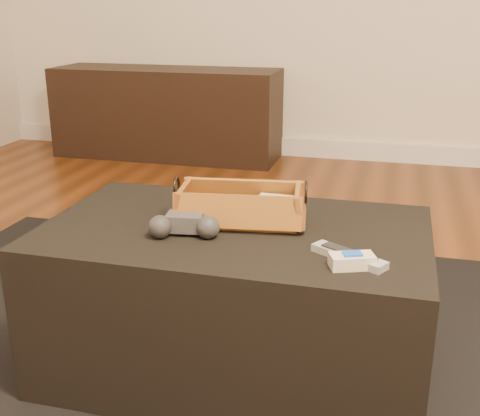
% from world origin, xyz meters
% --- Properties ---
extents(baseboard, '(5.00, 0.04, 0.12)m').
position_xyz_m(baseboard, '(0.00, 2.73, 0.06)').
color(baseboard, white).
rests_on(baseboard, floor).
extents(media_cabinet, '(1.49, 0.45, 0.58)m').
position_xyz_m(media_cabinet, '(-1.22, 2.51, 0.29)').
color(media_cabinet, black).
rests_on(media_cabinet, floor).
extents(area_rug, '(2.60, 2.00, 0.01)m').
position_xyz_m(area_rug, '(-0.12, 0.15, 0.01)').
color(area_rug, black).
rests_on(area_rug, floor).
extents(ottoman, '(1.00, 0.60, 0.42)m').
position_xyz_m(ottoman, '(-0.12, 0.20, 0.22)').
color(ottoman, black).
rests_on(ottoman, area_rug).
extents(tv_remote, '(0.19, 0.08, 0.02)m').
position_xyz_m(tv_remote, '(-0.13, 0.22, 0.45)').
color(tv_remote, black).
rests_on(tv_remote, wicker_basket).
extents(cloth_bundle, '(0.10, 0.07, 0.05)m').
position_xyz_m(cloth_bundle, '(-0.03, 0.28, 0.47)').
color(cloth_bundle, tan).
rests_on(cloth_bundle, wicker_basket).
extents(wicker_basket, '(0.37, 0.23, 0.12)m').
position_xyz_m(wicker_basket, '(-0.12, 0.24, 0.47)').
color(wicker_basket, '#9B5C23').
rests_on(wicker_basket, ottoman).
extents(game_controller, '(0.19, 0.12, 0.06)m').
position_xyz_m(game_controller, '(-0.23, 0.11, 0.46)').
color(game_controller, '#353638').
rests_on(game_controller, ottoman).
extents(silver_remote, '(0.18, 0.13, 0.02)m').
position_xyz_m(silver_remote, '(0.19, 0.06, 0.44)').
color(silver_remote, '#A5A8AC').
rests_on(silver_remote, ottoman).
extents(cream_gadget, '(0.11, 0.08, 0.04)m').
position_xyz_m(cream_gadget, '(0.20, 0.02, 0.45)').
color(cream_gadget, beige).
rests_on(cream_gadget, ottoman).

